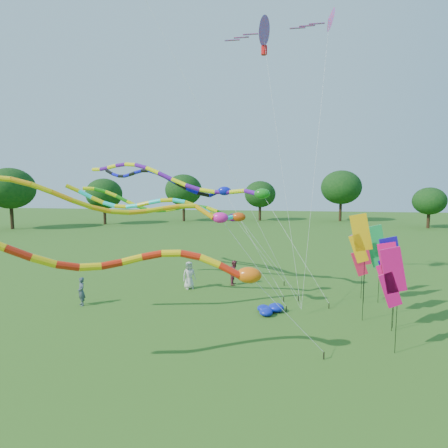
# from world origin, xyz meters

# --- Properties ---
(ground) EXTENTS (160.00, 160.00, 0.00)m
(ground) POSITION_xyz_m (0.00, 0.00, 0.00)
(ground) COLOR #255C18
(ground) RESTS_ON ground
(tree_ring) EXTENTS (120.27, 118.53, 9.73)m
(tree_ring) POSITION_xyz_m (-1.37, -0.76, 5.67)
(tree_ring) COLOR #382314
(tree_ring) RESTS_ON ground
(tube_kite_red) EXTENTS (12.22, 4.61, 6.06)m
(tube_kite_red) POSITION_xyz_m (-3.22, -2.91, 4.07)
(tube_kite_red) COLOR black
(tube_kite_red) RESTS_ON ground
(tube_kite_orange) EXTENTS (14.39, 5.27, 7.80)m
(tube_kite_orange) POSITION_xyz_m (-5.92, 1.78, 5.83)
(tube_kite_orange) COLOR black
(tube_kite_orange) RESTS_ON ground
(tube_kite_purple) EXTENTS (16.34, 5.63, 8.91)m
(tube_kite_purple) POSITION_xyz_m (-4.68, 8.01, 7.00)
(tube_kite_purple) COLOR black
(tube_kite_purple) RESTS_ON ground
(tube_kite_blue) EXTENTS (13.62, 6.34, 8.44)m
(tube_kite_blue) POSITION_xyz_m (-6.00, 9.17, 6.94)
(tube_kite_blue) COLOR black
(tube_kite_blue) RESTS_ON ground
(tube_kite_cyan) EXTENTS (12.72, 2.45, 7.24)m
(tube_kite_cyan) POSITION_xyz_m (-4.44, 4.82, 5.48)
(tube_kite_cyan) COLOR black
(tube_kite_cyan) RESTS_ON ground
(tube_kite_green) EXTENTS (13.36, 1.28, 7.17)m
(tube_kite_green) POSITION_xyz_m (-5.48, 9.00, 5.19)
(tube_kite_green) COLOR black
(tube_kite_green) RESTS_ON ground
(delta_kite_high_a) EXTENTS (4.64, 4.69, 16.61)m
(delta_kite_high_a) POSITION_xyz_m (0.13, 7.65, 15.66)
(delta_kite_high_a) COLOR black
(delta_kite_high_a) RESTS_ON ground
(delta_kite_high_c) EXTENTS (2.94, 4.71, 16.91)m
(delta_kite_high_c) POSITION_xyz_m (3.92, 7.95, 16.18)
(delta_kite_high_c) COLOR black
(delta_kite_high_c) RESTS_ON ground
(banner_pole_magenta_a) EXTENTS (1.16, 0.23, 4.38)m
(banner_pole_magenta_a) POSITION_xyz_m (5.79, 0.07, 3.12)
(banner_pole_magenta_a) COLOR black
(banner_pole_magenta_a) RESTS_ON ground
(banner_pole_red) EXTENTS (1.16, 0.14, 4.08)m
(banner_pole_red) POSITION_xyz_m (5.86, 6.47, 2.83)
(banner_pole_red) COLOR black
(banner_pole_red) RESTS_ON ground
(banner_pole_orange) EXTENTS (1.16, 0.29, 5.41)m
(banner_pole_orange) POSITION_xyz_m (5.25, 3.73, 4.14)
(banner_pole_orange) COLOR black
(banner_pole_orange) RESTS_ON ground
(banner_pole_green) EXTENTS (1.16, 0.28, 4.55)m
(banner_pole_green) POSITION_xyz_m (6.72, 6.68, 3.29)
(banner_pole_green) COLOR black
(banner_pole_green) RESTS_ON ground
(banner_pole_blue_b) EXTENTS (1.16, 0.11, 4.41)m
(banner_pole_blue_b) POSITION_xyz_m (6.46, 2.86, 3.15)
(banner_pole_blue_b) COLOR black
(banner_pole_blue_b) RESTS_ON ground
(banner_pole_violet) EXTENTS (1.16, 0.27, 4.98)m
(banner_pole_violet) POSITION_xyz_m (5.93, 7.42, 3.71)
(banner_pole_violet) COLOR black
(banner_pole_violet) RESTS_ON ground
(banner_pole_magenta_b) EXTENTS (1.15, 0.32, 4.20)m
(banner_pole_magenta_b) POSITION_xyz_m (6.31, 2.54, 2.94)
(banner_pole_magenta_b) COLOR black
(banner_pole_magenta_b) RESTS_ON ground
(blue_nylon_heap) EXTENTS (1.36, 1.69, 0.51)m
(blue_nylon_heap) POSITION_xyz_m (0.77, 4.03, 0.23)
(blue_nylon_heap) COLOR #0D20B4
(blue_nylon_heap) RESTS_ON ground
(person_a) EXTENTS (1.04, 0.97, 1.79)m
(person_a) POSITION_xyz_m (-4.49, 7.90, 0.89)
(person_a) COLOR beige
(person_a) RESTS_ON ground
(person_b) EXTENTS (0.69, 0.68, 1.60)m
(person_b) POSITION_xyz_m (-9.63, 3.66, 0.80)
(person_b) COLOR #3C4855
(person_b) RESTS_ON ground
(person_c) EXTENTS (0.67, 0.84, 1.67)m
(person_c) POSITION_xyz_m (-1.69, 9.30, 0.84)
(person_c) COLOR maroon
(person_c) RESTS_ON ground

